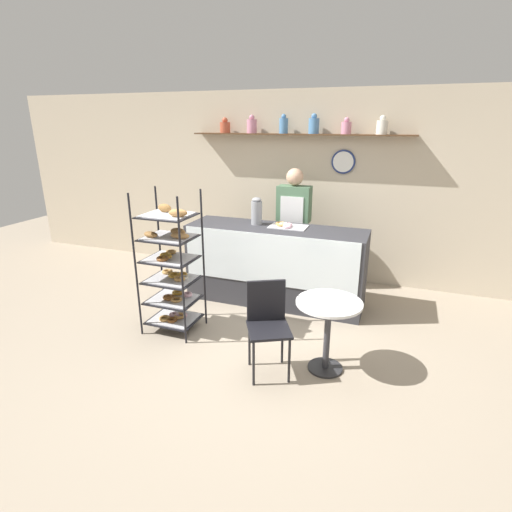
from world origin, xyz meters
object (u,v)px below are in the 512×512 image
at_px(pastry_rack, 171,267).
at_px(donut_tray_counter, 286,226).
at_px(cafe_table, 328,320).
at_px(cafe_chair, 267,318).
at_px(person_worker, 293,224).
at_px(coffee_carafe, 257,211).

distance_m(pastry_rack, donut_tray_counter, 1.55).
bearing_deg(pastry_rack, cafe_table, -6.15).
relative_size(pastry_rack, cafe_chair, 1.81).
xyz_separation_m(person_worker, cafe_chair, (0.32, -2.06, -0.38)).
xyz_separation_m(pastry_rack, cafe_table, (1.77, -0.19, -0.23)).
bearing_deg(cafe_table, donut_tray_counter, 120.59).
xyz_separation_m(coffee_carafe, donut_tray_counter, (0.39, 0.00, -0.15)).
bearing_deg(cafe_table, person_worker, 114.41).
height_order(cafe_chair, donut_tray_counter, donut_tray_counter).
bearing_deg(donut_tray_counter, pastry_rack, -128.39).
height_order(coffee_carafe, donut_tray_counter, coffee_carafe).
distance_m(pastry_rack, cafe_table, 1.79).
height_order(pastry_rack, coffee_carafe, pastry_rack).
height_order(person_worker, cafe_chair, person_worker).
distance_m(cafe_chair, donut_tray_counter, 1.67).
bearing_deg(person_worker, cafe_chair, -81.10).
bearing_deg(coffee_carafe, pastry_rack, -114.88).
bearing_deg(coffee_carafe, cafe_table, -48.80).
height_order(person_worker, cafe_table, person_worker).
bearing_deg(pastry_rack, donut_tray_counter, 51.61).
relative_size(cafe_table, coffee_carafe, 2.02).
bearing_deg(cafe_chair, person_worker, 71.13).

